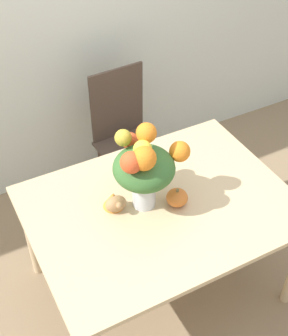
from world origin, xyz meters
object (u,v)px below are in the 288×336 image
Objects in this scene: pumpkin at (177,198)px; dining_chair_near_window at (127,138)px; flower_vase at (144,167)px; turkey_figurine at (114,201)px.

dining_chair_near_window is at bearing 81.42° from pumpkin.
flower_vase reaches higher than pumpkin.
pumpkin is 0.33m from turkey_figurine.
dining_chair_near_window is at bearing 70.47° from flower_vase.
dining_chair_near_window reaches higher than pumpkin.
flower_vase is 0.49× the size of dining_chair_near_window.
flower_vase is 0.27m from pumpkin.
dining_chair_near_window reaches higher than turkey_figurine.
flower_vase is at bearing -16.73° from turkey_figurine.
dining_chair_near_window is (0.29, 0.80, -0.47)m from flower_vase.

